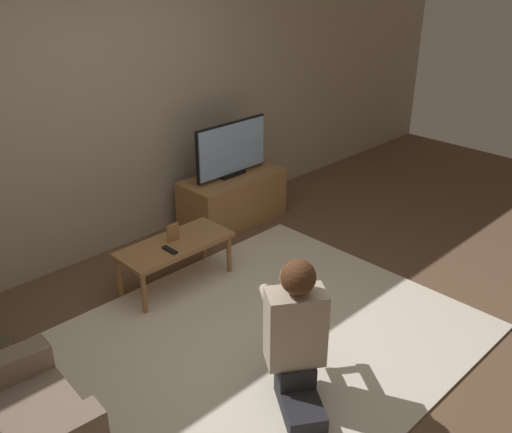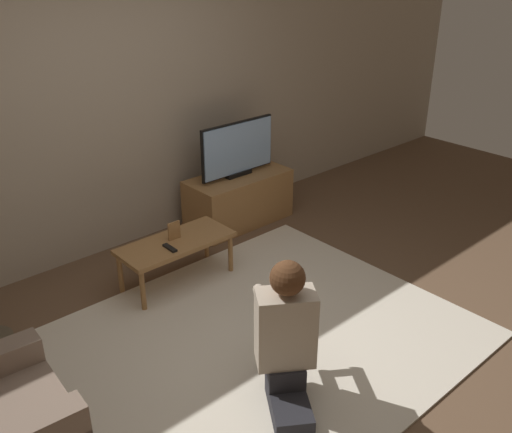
# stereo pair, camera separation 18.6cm
# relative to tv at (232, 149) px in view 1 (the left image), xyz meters

# --- Properties ---
(ground_plane) EXTENTS (10.00, 10.00, 0.00)m
(ground_plane) POSITION_rel_tv_xyz_m (-1.17, -1.54, -0.76)
(ground_plane) COLOR brown
(wall_back) EXTENTS (10.00, 0.06, 2.60)m
(wall_back) POSITION_rel_tv_xyz_m (-1.17, 0.39, 0.54)
(wall_back) COLOR tan
(wall_back) RESTS_ON ground_plane
(rug) EXTENTS (2.90, 2.31, 0.02)m
(rug) POSITION_rel_tv_xyz_m (-1.17, -1.54, -0.75)
(rug) COLOR beige
(rug) RESTS_ON ground_plane
(tv_stand) EXTENTS (1.02, 0.48, 0.49)m
(tv_stand) POSITION_rel_tv_xyz_m (0.00, -0.00, -0.51)
(tv_stand) COLOR olive
(tv_stand) RESTS_ON ground_plane
(tv) EXTENTS (0.84, 0.08, 0.53)m
(tv) POSITION_rel_tv_xyz_m (0.00, 0.00, 0.00)
(tv) COLOR black
(tv) RESTS_ON tv_stand
(coffee_table) EXTENTS (0.92, 0.41, 0.38)m
(coffee_table) POSITION_rel_tv_xyz_m (-1.10, -0.53, -0.43)
(coffee_table) COLOR olive
(coffee_table) RESTS_ON ground_plane
(person_kneeling) EXTENTS (0.63, 0.78, 0.93)m
(person_kneeling) POSITION_rel_tv_xyz_m (-1.37, -2.04, -0.28)
(person_kneeling) COLOR #232328
(person_kneeling) RESTS_ON rug
(picture_frame) EXTENTS (0.11, 0.01, 0.15)m
(picture_frame) POSITION_rel_tv_xyz_m (-1.08, -0.50, -0.31)
(picture_frame) COLOR olive
(picture_frame) RESTS_ON coffee_table
(remote) EXTENTS (0.04, 0.15, 0.02)m
(remote) POSITION_rel_tv_xyz_m (-1.20, -0.61, -0.37)
(remote) COLOR black
(remote) RESTS_ON coffee_table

